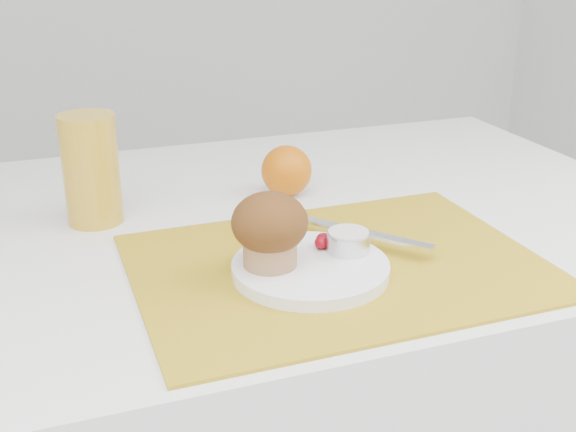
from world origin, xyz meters
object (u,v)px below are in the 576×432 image
object	(u,v)px
orange	(287,171)
table	(277,420)
plate	(310,268)
juice_glass	(91,169)
muffin	(270,228)

from	to	relation	value
orange	table	bearing A→B (deg)	-121.38
plate	juice_glass	bearing A→B (deg)	129.74
orange	muffin	size ratio (longest dim) A/B	0.87
plate	juice_glass	world-z (taller)	juice_glass
plate	muffin	world-z (taller)	muffin
juice_glass	table	bearing A→B (deg)	-12.95
plate	juice_glass	distance (m)	0.36
plate	orange	xyz separation A→B (m)	(0.07, 0.28, 0.03)
plate	muffin	distance (m)	0.07
plate	juice_glass	size ratio (longest dim) A/B	1.21
orange	juice_glass	distance (m)	0.30
orange	juice_glass	world-z (taller)	juice_glass
juice_glass	plate	bearing A→B (deg)	-50.26
table	juice_glass	distance (m)	0.52
table	muffin	distance (m)	0.49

